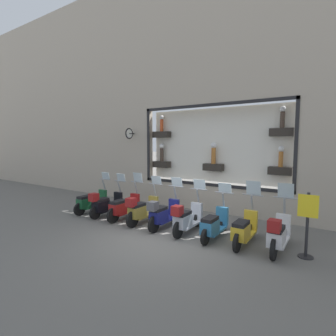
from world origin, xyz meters
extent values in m
plane|color=#66635E|center=(0.00, 0.00, 0.00)|extent=(120.00, 120.00, 0.00)
cube|color=#ADA08E|center=(3.60, 10.57, 5.15)|extent=(0.40, 14.86, 10.31)
cube|color=#ADA08E|center=(3.60, 0.00, 0.53)|extent=(0.40, 6.28, 1.06)
cube|color=#ADA08E|center=(3.60, 0.00, 7.32)|extent=(0.40, 6.28, 5.98)
cube|color=black|center=(3.39, 0.00, 4.27)|extent=(0.04, 6.28, 0.12)
cube|color=black|center=(3.39, 0.00, 1.12)|extent=(0.04, 6.28, 0.12)
cube|color=black|center=(3.39, -3.08, 2.69)|extent=(0.04, 0.12, 3.27)
cube|color=black|center=(3.39, 3.08, 2.69)|extent=(0.04, 0.12, 3.27)
cube|color=white|center=(3.95, 0.00, 2.69)|extent=(0.04, 6.04, 3.03)
cube|color=#28231E|center=(3.73, -2.57, 3.16)|extent=(0.36, 0.80, 0.28)
cylinder|color=#47382D|center=(3.73, -2.57, 3.58)|extent=(0.16, 0.16, 0.57)
sphere|color=white|center=(3.73, -2.57, 3.97)|extent=(0.20, 0.20, 0.20)
cube|color=#28231E|center=(3.73, 2.57, 3.16)|extent=(0.36, 0.80, 0.28)
cylinder|color=#CC4C23|center=(3.73, 2.57, 3.57)|extent=(0.15, 0.15, 0.54)
sphere|color=white|center=(3.73, 2.57, 3.94)|extent=(0.20, 0.20, 0.20)
cube|color=#28231E|center=(3.73, -2.57, 1.79)|extent=(0.36, 0.80, 0.28)
cylinder|color=#B26B2D|center=(3.73, -2.57, 2.21)|extent=(0.15, 0.15, 0.55)
sphere|color=white|center=(3.73, -2.57, 2.58)|extent=(0.20, 0.20, 0.20)
cube|color=#28231E|center=(3.73, 0.00, 1.79)|extent=(0.36, 0.80, 0.28)
cylinder|color=#B26B2D|center=(3.73, 0.00, 2.26)|extent=(0.18, 0.18, 0.64)
sphere|color=white|center=(3.73, 0.00, 2.69)|extent=(0.23, 0.23, 0.23)
cube|color=#28231E|center=(3.73, 2.57, 1.79)|extent=(0.36, 0.80, 0.28)
cylinder|color=#47382D|center=(3.73, 2.57, 2.24)|extent=(0.17, 0.17, 0.61)
sphere|color=white|center=(3.73, 2.57, 2.65)|extent=(0.22, 0.22, 0.22)
cylinder|color=black|center=(3.23, 3.94, 3.22)|extent=(0.35, 0.05, 0.05)
torus|color=black|center=(3.05, 3.94, 3.22)|extent=(0.50, 0.05, 0.50)
cylinder|color=white|center=(3.05, 3.94, 3.22)|extent=(0.41, 0.03, 0.41)
cylinder|color=black|center=(1.44, -3.11, 0.27)|extent=(0.54, 0.09, 0.54)
cylinder|color=black|center=(0.18, -3.11, 0.27)|extent=(0.54, 0.09, 0.54)
cube|color=silver|center=(0.81, -3.11, 0.26)|extent=(1.02, 0.38, 0.06)
cube|color=silver|center=(0.44, -3.11, 0.47)|extent=(0.61, 0.35, 0.36)
cube|color=black|center=(0.44, -3.11, 0.70)|extent=(0.58, 0.31, 0.10)
cube|color=silver|center=(1.36, -3.11, 0.57)|extent=(0.12, 0.37, 0.56)
cylinder|color=gray|center=(1.42, -3.11, 1.06)|extent=(0.20, 0.06, 0.45)
cylinder|color=gray|center=(1.49, -3.11, 1.28)|extent=(0.04, 0.61, 0.04)
cube|color=silver|center=(1.53, -3.11, 1.48)|extent=(0.10, 0.42, 0.40)
cube|color=maroon|center=(0.12, -3.11, 0.86)|extent=(0.28, 0.28, 0.28)
cylinder|color=black|center=(1.46, -2.23, 0.25)|extent=(0.50, 0.09, 0.50)
cylinder|color=black|center=(0.16, -2.23, 0.25)|extent=(0.50, 0.09, 0.50)
cube|color=gold|center=(0.81, -2.23, 0.24)|extent=(1.02, 0.38, 0.06)
cube|color=gold|center=(0.44, -2.23, 0.45)|extent=(0.61, 0.35, 0.36)
cube|color=black|center=(0.44, -2.23, 0.68)|extent=(0.58, 0.31, 0.10)
cube|color=gold|center=(1.36, -2.23, 0.55)|extent=(0.12, 0.37, 0.56)
cylinder|color=gray|center=(1.42, -2.23, 1.04)|extent=(0.20, 0.06, 0.45)
cylinder|color=gray|center=(1.49, -2.23, 1.25)|extent=(0.04, 0.61, 0.04)
cube|color=silver|center=(1.53, -2.23, 1.47)|extent=(0.10, 0.42, 0.42)
cylinder|color=black|center=(1.48, -1.34, 0.23)|extent=(0.45, 0.09, 0.45)
cylinder|color=black|center=(0.14, -1.34, 0.23)|extent=(0.45, 0.09, 0.45)
cube|color=teal|center=(0.81, -1.34, 0.22)|extent=(1.02, 0.39, 0.06)
cube|color=teal|center=(0.44, -1.34, 0.43)|extent=(0.61, 0.35, 0.36)
cube|color=black|center=(0.44, -1.34, 0.66)|extent=(0.58, 0.31, 0.10)
cube|color=teal|center=(1.36, -1.34, 0.53)|extent=(0.12, 0.37, 0.56)
cylinder|color=gray|center=(1.42, -1.34, 1.02)|extent=(0.20, 0.06, 0.45)
cylinder|color=gray|center=(1.49, -1.34, 1.23)|extent=(0.04, 0.60, 0.04)
cube|color=silver|center=(1.53, -1.34, 1.38)|extent=(0.08, 0.42, 0.30)
cylinder|color=black|center=(1.46, -0.46, 0.25)|extent=(0.50, 0.09, 0.50)
cylinder|color=black|center=(0.16, -0.46, 0.25)|extent=(0.50, 0.09, 0.50)
cube|color=#B7BCC6|center=(0.81, -0.46, 0.24)|extent=(1.02, 0.39, 0.06)
cube|color=#B7BCC6|center=(0.44, -0.46, 0.45)|extent=(0.61, 0.35, 0.36)
cube|color=black|center=(0.44, -0.46, 0.68)|extent=(0.58, 0.31, 0.10)
cube|color=#B7BCC6|center=(1.36, -0.46, 0.55)|extent=(0.12, 0.37, 0.56)
cylinder|color=gray|center=(1.42, -0.46, 1.04)|extent=(0.20, 0.06, 0.45)
cylinder|color=gray|center=(1.49, -0.46, 1.26)|extent=(0.04, 0.60, 0.04)
cube|color=silver|center=(1.53, -0.46, 1.42)|extent=(0.08, 0.42, 0.32)
cube|color=maroon|center=(0.11, -0.46, 0.84)|extent=(0.28, 0.28, 0.28)
cylinder|color=black|center=(1.45, 0.42, 0.27)|extent=(0.53, 0.09, 0.53)
cylinder|color=black|center=(0.17, 0.42, 0.27)|extent=(0.53, 0.09, 0.53)
cube|color=navy|center=(0.81, 0.42, 0.25)|extent=(1.02, 0.39, 0.06)
cube|color=navy|center=(0.44, 0.42, 0.46)|extent=(0.61, 0.35, 0.36)
cube|color=black|center=(0.44, 0.42, 0.69)|extent=(0.58, 0.31, 0.10)
cube|color=navy|center=(1.36, 0.42, 0.56)|extent=(0.12, 0.37, 0.56)
cylinder|color=gray|center=(1.42, 0.42, 1.06)|extent=(0.20, 0.06, 0.45)
cylinder|color=gray|center=(1.49, 0.42, 1.27)|extent=(0.04, 0.60, 0.04)
cube|color=silver|center=(1.53, 0.42, 1.43)|extent=(0.08, 0.42, 0.31)
cube|color=#4C4C51|center=(0.12, 0.42, 0.85)|extent=(0.28, 0.28, 0.28)
cylinder|color=black|center=(1.44, 1.30, 0.27)|extent=(0.55, 0.09, 0.55)
cylinder|color=black|center=(0.18, 1.30, 0.27)|extent=(0.55, 0.09, 0.55)
cube|color=olive|center=(0.81, 1.30, 0.26)|extent=(1.02, 0.38, 0.06)
cube|color=olive|center=(0.44, 1.30, 0.47)|extent=(0.61, 0.35, 0.36)
cube|color=black|center=(0.44, 1.30, 0.70)|extent=(0.58, 0.31, 0.10)
cube|color=olive|center=(1.36, 1.30, 0.57)|extent=(0.12, 0.37, 0.56)
cylinder|color=gray|center=(1.42, 1.30, 1.06)|extent=(0.20, 0.06, 0.45)
cylinder|color=gray|center=(1.49, 1.30, 1.28)|extent=(0.04, 0.60, 0.04)
cube|color=silver|center=(1.53, 1.30, 1.43)|extent=(0.08, 0.42, 0.30)
cube|color=maroon|center=(0.13, 1.30, 0.86)|extent=(0.28, 0.28, 0.28)
cylinder|color=black|center=(1.44, 2.18, 0.27)|extent=(0.55, 0.09, 0.55)
cylinder|color=black|center=(0.18, 2.18, 0.27)|extent=(0.55, 0.09, 0.55)
cube|color=maroon|center=(0.81, 2.18, 0.26)|extent=(1.02, 0.38, 0.06)
cube|color=maroon|center=(0.44, 2.18, 0.47)|extent=(0.61, 0.35, 0.36)
cube|color=black|center=(0.44, 2.18, 0.70)|extent=(0.58, 0.31, 0.10)
cube|color=maroon|center=(1.36, 2.18, 0.57)|extent=(0.12, 0.37, 0.56)
cylinder|color=gray|center=(1.42, 2.18, 1.06)|extent=(0.20, 0.06, 0.45)
cylinder|color=gray|center=(1.49, 2.18, 1.28)|extent=(0.04, 0.61, 0.04)
cube|color=silver|center=(1.53, 2.18, 1.46)|extent=(0.09, 0.42, 0.36)
cylinder|color=black|center=(1.47, 3.07, 0.24)|extent=(0.48, 0.09, 0.48)
cylinder|color=black|center=(0.15, 3.07, 0.24)|extent=(0.48, 0.09, 0.48)
cube|color=black|center=(0.81, 3.07, 0.23)|extent=(1.02, 0.38, 0.06)
cube|color=black|center=(0.44, 3.07, 0.44)|extent=(0.61, 0.35, 0.36)
cube|color=black|center=(0.44, 3.07, 0.67)|extent=(0.58, 0.31, 0.10)
cube|color=black|center=(1.36, 3.07, 0.54)|extent=(0.12, 0.37, 0.56)
cylinder|color=gray|center=(1.42, 3.07, 1.03)|extent=(0.20, 0.06, 0.45)
cylinder|color=gray|center=(1.49, 3.07, 1.24)|extent=(0.04, 0.61, 0.04)
cube|color=silver|center=(1.53, 3.07, 1.40)|extent=(0.08, 0.42, 0.30)
cube|color=maroon|center=(0.10, 3.07, 0.83)|extent=(0.28, 0.28, 0.28)
cylinder|color=black|center=(1.46, 3.95, 0.25)|extent=(0.50, 0.09, 0.50)
cylinder|color=black|center=(0.16, 3.95, 0.25)|extent=(0.50, 0.09, 0.50)
cube|color=#19512D|center=(0.81, 3.95, 0.24)|extent=(1.02, 0.38, 0.06)
cube|color=#19512D|center=(0.44, 3.95, 0.45)|extent=(0.61, 0.35, 0.36)
cube|color=black|center=(0.44, 3.95, 0.68)|extent=(0.58, 0.31, 0.10)
cube|color=#19512D|center=(1.36, 3.95, 0.55)|extent=(0.12, 0.37, 0.56)
cylinder|color=gray|center=(1.42, 3.95, 1.04)|extent=(0.20, 0.06, 0.45)
cylinder|color=gray|center=(1.49, 3.95, 1.25)|extent=(0.04, 0.61, 0.04)
cube|color=silver|center=(1.53, 3.95, 1.40)|extent=(0.08, 0.42, 0.29)
cylinder|color=#232326|center=(0.78, -3.73, 0.01)|extent=(0.36, 0.36, 0.02)
cylinder|color=#232326|center=(0.78, -3.73, 0.80)|extent=(0.07, 0.07, 1.61)
cube|color=yellow|center=(0.76, -3.73, 1.28)|extent=(0.03, 0.45, 0.55)
camera|label=1|loc=(-6.23, -4.28, 2.79)|focal=28.00mm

